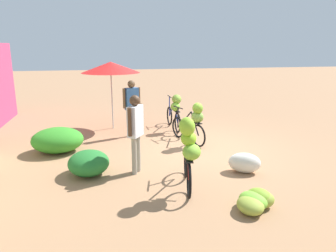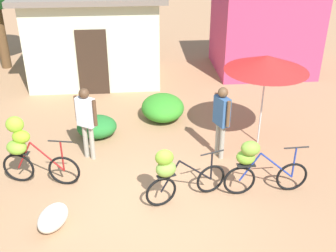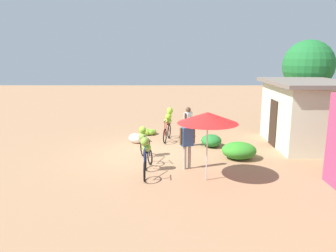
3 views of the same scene
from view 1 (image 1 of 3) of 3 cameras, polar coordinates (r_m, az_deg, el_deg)
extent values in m
plane|color=#A37653|center=(8.77, 5.40, -4.00)|extent=(60.00, 60.00, 0.00)
ellipsoid|color=#24722C|center=(7.16, -13.94, -6.39)|extent=(0.99, 0.88, 0.52)
ellipsoid|color=#338B26|center=(8.85, -19.06, -2.37)|extent=(1.15, 1.32, 0.65)
cylinder|color=beige|center=(10.78, -9.95, 5.12)|extent=(0.04, 0.04, 2.14)
cone|color=red|center=(10.68, -10.18, 10.26)|extent=(1.90, 1.90, 0.35)
torus|color=black|center=(6.83, 3.20, -6.32)|extent=(0.67, 0.18, 0.67)
torus|color=black|center=(5.93, 3.76, -9.61)|extent=(0.67, 0.18, 0.67)
cylinder|color=maroon|center=(5.97, 3.70, -6.20)|extent=(0.37, 0.11, 0.64)
cylinder|color=maroon|center=(6.43, 3.40, -4.69)|extent=(0.65, 0.16, 0.65)
cylinder|color=black|center=(6.62, 3.28, -0.70)|extent=(0.50, 0.13, 0.03)
cylinder|color=maroon|center=(6.72, 3.24, -3.56)|extent=(0.04, 0.04, 0.69)
cube|color=black|center=(5.88, 3.75, -5.97)|extent=(0.38, 0.21, 0.02)
ellipsoid|color=#7FB735|center=(5.81, 4.23, -4.62)|extent=(0.51, 0.46, 0.29)
ellipsoid|color=#89C227|center=(5.84, 3.68, -2.21)|extent=(0.40, 0.35, 0.27)
ellipsoid|color=#8BC12D|center=(5.67, 3.40, -0.10)|extent=(0.37, 0.31, 0.34)
torus|color=black|center=(9.69, 1.78, -0.24)|extent=(0.61, 0.25, 0.63)
torus|color=black|center=(8.83, 5.45, -1.74)|extent=(0.61, 0.25, 0.63)
cylinder|color=black|center=(8.90, 4.80, 0.42)|extent=(0.40, 0.16, 0.62)
cylinder|color=black|center=(9.33, 2.92, 1.10)|extent=(0.70, 0.26, 0.63)
cylinder|color=black|center=(9.56, 1.81, 3.32)|extent=(0.48, 0.19, 0.03)
cylinder|color=black|center=(9.62, 1.79, 1.53)|extent=(0.04, 0.04, 0.61)
cube|color=black|center=(8.82, 5.10, 0.58)|extent=(0.39, 0.25, 0.02)
ellipsoid|color=olive|center=(8.79, 5.26, 1.63)|extent=(0.46, 0.41, 0.31)
ellipsoid|color=#74A52A|center=(8.71, 5.31, 3.17)|extent=(0.37, 0.31, 0.30)
torus|color=black|center=(11.25, 0.26, 1.85)|extent=(0.65, 0.07, 0.65)
torus|color=black|center=(10.23, 1.71, 0.59)|extent=(0.65, 0.07, 0.65)
cylinder|color=navy|center=(10.35, 1.44, 2.46)|extent=(0.41, 0.05, 0.62)
cylinder|color=navy|center=(10.86, 0.71, 3.02)|extent=(0.73, 0.06, 0.63)
cylinder|color=black|center=(11.13, 0.27, 5.28)|extent=(0.50, 0.05, 0.03)
cylinder|color=navy|center=(11.19, 0.26, 3.55)|extent=(0.04, 0.04, 0.68)
cube|color=black|center=(10.26, 1.56, 2.65)|extent=(0.36, 0.15, 0.02)
ellipsoid|color=#76AF31|center=(10.21, 1.32, 3.45)|extent=(0.41, 0.35, 0.28)
ellipsoid|color=olive|center=(10.24, 1.54, 4.80)|extent=(0.38, 0.31, 0.30)
ellipsoid|color=#8FA437|center=(5.89, 16.35, -12.43)|extent=(0.40, 0.46, 0.29)
ellipsoid|color=#7EA82B|center=(5.91, 15.90, -12.14)|extent=(0.60, 0.57, 0.32)
ellipsoid|color=#95A63A|center=(5.66, 14.45, -13.53)|extent=(0.53, 0.45, 0.27)
ellipsoid|color=#78C137|center=(5.80, 14.89, -12.73)|extent=(0.65, 0.60, 0.29)
ellipsoid|color=silver|center=(7.27, 13.46, -6.38)|extent=(0.70, 0.82, 0.44)
cylinder|color=gray|center=(9.85, -6.83, 0.50)|extent=(0.11, 0.11, 0.83)
cylinder|color=gray|center=(9.92, -5.90, 0.64)|extent=(0.11, 0.11, 0.83)
cube|color=#33598C|center=(9.74, -6.48, 4.84)|extent=(0.34, 0.45, 0.66)
cylinder|color=brown|center=(9.62, -7.82, 4.89)|extent=(0.08, 0.08, 0.59)
cylinder|color=brown|center=(9.85, -5.19, 5.17)|extent=(0.08, 0.08, 0.59)
sphere|color=brown|center=(9.68, -6.55, 7.43)|extent=(0.23, 0.23, 0.23)
cylinder|color=gray|center=(6.95, -6.03, -5.30)|extent=(0.11, 0.11, 0.83)
cylinder|color=gray|center=(7.10, -5.37, -4.85)|extent=(0.11, 0.11, 0.83)
cube|color=silver|center=(6.82, -5.85, 0.87)|extent=(0.44, 0.38, 0.66)
cylinder|color=#4C3321|center=(6.59, -6.84, 0.68)|extent=(0.08, 0.08, 0.59)
cylinder|color=#4C3321|center=(7.03, -4.93, 1.57)|extent=(0.08, 0.08, 0.59)
sphere|color=#4C3321|center=(6.73, -5.94, 4.54)|extent=(0.23, 0.23, 0.23)
camera|label=2|loc=(12.00, 40.35, 22.52)|focal=44.39mm
camera|label=3|loc=(20.75, -7.75, 17.44)|focal=35.42mm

